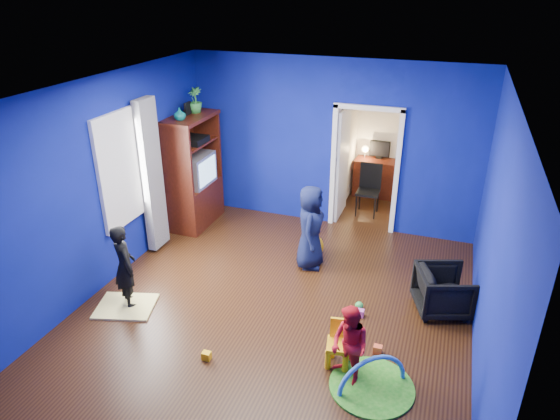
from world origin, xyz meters
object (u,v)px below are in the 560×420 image
(crt_tv, at_px, (196,170))
(kid_chair, at_px, (339,347))
(child_black, at_px, (125,266))
(toddler_red, at_px, (350,346))
(child_navy, at_px, (311,227))
(armchair, at_px, (443,291))
(folding_chair, at_px, (368,191))
(vase, at_px, (180,114))
(hopper_ball, at_px, (311,246))
(play_mat, at_px, (372,387))
(study_desk, at_px, (376,178))
(tv_armoire, at_px, (194,172))

(crt_tv, bearing_deg, kid_chair, -40.22)
(child_black, distance_m, toddler_red, 3.13)
(child_navy, height_order, kid_chair, child_navy)
(armchair, xyz_separation_m, child_navy, (-1.97, 0.52, 0.35))
(child_navy, relative_size, folding_chair, 1.42)
(vase, bearing_deg, toddler_red, -37.57)
(crt_tv, height_order, hopper_ball, crt_tv)
(play_mat, xyz_separation_m, study_desk, (-0.88, 5.29, 0.36))
(study_desk, bearing_deg, toddler_red, -83.50)
(child_black, distance_m, study_desk, 5.47)
(child_black, bearing_deg, play_mat, -147.28)
(armchair, height_order, toddler_red, toddler_red)
(toddler_red, bearing_deg, vase, -179.91)
(vase, xyz_separation_m, study_desk, (2.82, 2.63, -1.69))
(child_black, xyz_separation_m, child_navy, (2.02, 1.77, 0.07))
(child_navy, distance_m, crt_tv, 2.45)
(armchair, relative_size, kid_chair, 1.35)
(child_black, height_order, folding_chair, child_black)
(tv_armoire, relative_size, study_desk, 2.23)
(tv_armoire, bearing_deg, study_desk, 39.58)
(child_black, relative_size, kid_chair, 2.35)
(play_mat, bearing_deg, child_navy, 121.55)
(vase, relative_size, folding_chair, 0.22)
(child_navy, distance_m, hopper_ball, 0.53)
(child_black, bearing_deg, child_navy, -98.65)
(tv_armoire, height_order, hopper_ball, tv_armoire)
(vase, bearing_deg, play_mat, -35.76)
(crt_tv, distance_m, hopper_ball, 2.45)
(crt_tv, bearing_deg, hopper_ball, -12.61)
(play_mat, bearing_deg, vase, 144.24)
(toddler_red, bearing_deg, tv_armoire, 177.07)
(toddler_red, distance_m, tv_armoire, 4.53)
(armchair, height_order, crt_tv, crt_tv)
(child_navy, xyz_separation_m, folding_chair, (0.48, 2.12, -0.19))
(child_navy, xyz_separation_m, toddler_red, (1.08, -2.18, -0.19))
(child_black, bearing_deg, tv_armoire, -42.67)
(vase, bearing_deg, tv_armoire, 90.00)
(hopper_ball, height_order, folding_chair, folding_chair)
(tv_armoire, height_order, study_desk, tv_armoire)
(kid_chair, bearing_deg, child_navy, 105.08)
(play_mat, xyz_separation_m, folding_chair, (-0.88, 4.33, 0.45))
(armchair, relative_size, child_black, 0.57)
(tv_armoire, bearing_deg, child_black, -82.77)
(toddler_red, bearing_deg, child_navy, 154.05)
(play_mat, height_order, folding_chair, folding_chair)
(vase, bearing_deg, child_navy, -10.96)
(vase, distance_m, tv_armoire, 1.12)
(vase, distance_m, play_mat, 4.99)
(play_mat, height_order, study_desk, study_desk)
(child_navy, distance_m, play_mat, 2.67)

